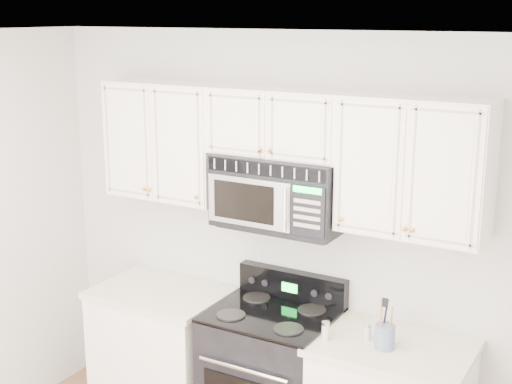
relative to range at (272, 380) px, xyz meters
The scene contains 8 objects.
room 1.66m from the range, 91.29° to the right, with size 3.51×3.51×2.61m.
base_cabinet_left 0.83m from the range, behind, with size 0.86×0.65×0.92m.
range is the anchor object (origin of this frame).
upper_cabinets 1.46m from the range, 102.63° to the left, with size 2.44×0.37×0.75m.
microwave 1.19m from the range, 95.19° to the left, with size 0.78×0.44×0.43m.
utensil_crock 0.90m from the range, ahead, with size 0.11×0.11×0.29m.
shaker_salt 0.66m from the range, 18.98° to the right, with size 0.04×0.04×0.11m.
shaker_pepper 0.79m from the range, ahead, with size 0.04×0.04×0.10m.
Camera 1 is at (1.94, -2.07, 2.70)m, focal length 50.00 mm.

